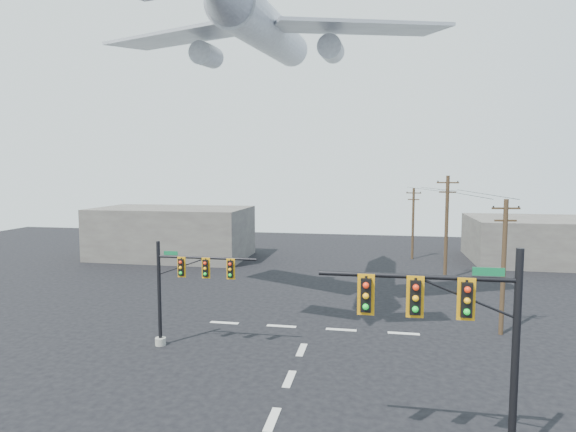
% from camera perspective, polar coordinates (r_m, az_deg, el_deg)
% --- Properties ---
extents(ground, '(120.00, 120.00, 0.00)m').
position_cam_1_polar(ground, '(21.91, -1.88, -22.96)').
color(ground, black).
rests_on(ground, ground).
extents(lane_markings, '(14.00, 21.20, 0.01)m').
position_cam_1_polar(lane_markings, '(26.63, 0.70, -17.59)').
color(lane_markings, beige).
rests_on(lane_markings, ground).
extents(signal_mast_near, '(7.25, 0.86, 7.78)m').
position_cam_1_polar(signal_mast_near, '(18.49, 20.14, -13.93)').
color(signal_mast_near, gray).
rests_on(signal_mast_near, ground).
extents(signal_mast_far, '(6.27, 0.69, 6.28)m').
position_cam_1_polar(signal_mast_far, '(29.10, -12.37, -8.34)').
color(signal_mast_far, gray).
rests_on(signal_mast_far, ground).
extents(utility_pole_a, '(1.73, 0.33, 8.65)m').
position_cam_1_polar(utility_pole_a, '(33.31, 24.19, -5.26)').
color(utility_pole_a, '#40301B').
rests_on(utility_pole_a, ground).
extents(utility_pole_b, '(1.99, 0.58, 9.96)m').
position_cam_1_polar(utility_pole_b, '(48.24, 18.27, -1.07)').
color(utility_pole_b, '#40301B').
rests_on(utility_pole_b, ground).
extents(utility_pole_c, '(1.71, 0.38, 8.39)m').
position_cam_1_polar(utility_pole_c, '(58.49, 14.60, -0.70)').
color(utility_pole_c, '#40301B').
rests_on(utility_pole_c, ground).
extents(power_lines, '(5.25, 26.21, 0.16)m').
position_cam_1_polar(power_lines, '(45.49, 18.73, 2.79)').
color(power_lines, black).
extents(airliner, '(25.46, 26.66, 6.96)m').
position_cam_1_polar(airliner, '(36.76, -2.37, 20.89)').
color(airliner, silver).
extents(building_left, '(18.00, 10.00, 6.00)m').
position_cam_1_polar(building_left, '(59.46, -13.58, -1.93)').
color(building_left, '#67635B').
rests_on(building_left, ground).
extents(building_right, '(14.00, 12.00, 5.00)m').
position_cam_1_polar(building_right, '(61.98, 27.15, -2.54)').
color(building_right, '#67635B').
rests_on(building_right, ground).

